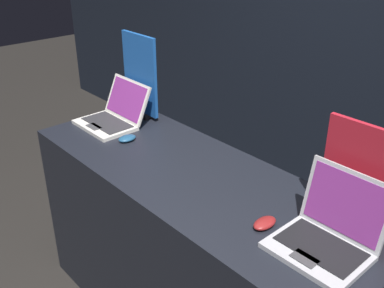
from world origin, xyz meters
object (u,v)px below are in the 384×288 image
at_px(laptop_front, 114,115).
at_px(promo_stand_back, 363,180).
at_px(promo_stand_front, 140,78).
at_px(mouse_front, 127,138).
at_px(mouse_back, 265,223).
at_px(laptop_back, 328,232).

height_order(laptop_front, promo_stand_back, promo_stand_back).
relative_size(promo_stand_front, promo_stand_back, 1.17).
bearing_deg(laptop_front, mouse_front, -17.08).
bearing_deg(laptop_front, mouse_back, -5.20).
bearing_deg(promo_stand_back, mouse_back, -130.39).
bearing_deg(laptop_front, promo_stand_back, 6.15).
xyz_separation_m(promo_stand_front, promo_stand_back, (1.45, -0.04, -0.03)).
height_order(promo_stand_front, mouse_back, promo_stand_front).
bearing_deg(laptop_front, promo_stand_front, 90.00).
xyz_separation_m(laptop_front, promo_stand_back, (1.45, 0.16, 0.15)).
height_order(laptop_front, mouse_front, laptop_front).
relative_size(laptop_front, laptop_back, 1.05).
distance_m(mouse_front, promo_stand_back, 1.25).
distance_m(laptop_front, promo_stand_front, 0.27).
relative_size(laptop_back, promo_stand_back, 0.78).
relative_size(promo_stand_front, mouse_back, 4.47).
height_order(laptop_front, mouse_back, laptop_front).
distance_m(promo_stand_front, promo_stand_back, 1.45).
relative_size(laptop_front, promo_stand_back, 0.82).
bearing_deg(promo_stand_back, mouse_front, -169.29).
xyz_separation_m(laptop_front, mouse_front, (0.24, -0.07, -0.04)).
height_order(promo_stand_front, promo_stand_back, promo_stand_front).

